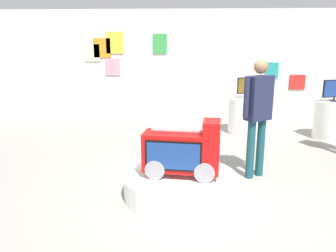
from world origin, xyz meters
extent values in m
plane|color=gray|center=(0.00, 0.00, 0.00)|extent=(30.00, 30.00, 0.00)
cube|color=silver|center=(0.00, 4.57, 1.41)|extent=(12.03, 0.10, 2.81)
cube|color=green|center=(-0.93, 4.51, 1.96)|extent=(0.36, 0.02, 0.50)
cube|color=yellow|center=(-2.09, 4.51, 1.99)|extent=(0.45, 0.02, 0.54)
cube|color=red|center=(2.63, 4.51, 0.99)|extent=(0.40, 0.02, 0.37)
cube|color=pink|center=(-2.17, 4.51, 1.37)|extent=(0.37, 0.02, 0.43)
cube|color=teal|center=(1.96, 4.51, 1.30)|extent=(0.33, 0.02, 0.40)
cube|color=beige|center=(-2.69, 4.51, 1.73)|extent=(0.40, 0.02, 0.44)
cube|color=orange|center=(-2.43, 4.51, 1.86)|extent=(0.44, 0.02, 0.49)
cylinder|color=white|center=(-0.35, -0.16, 0.14)|extent=(1.51, 1.51, 0.28)
cylinder|color=gray|center=(-0.66, -0.12, 0.41)|extent=(0.31, 0.46, 0.26)
cylinder|color=gray|center=(-0.04, -0.19, 0.41)|extent=(0.31, 0.46, 0.26)
cube|color=#B70F0F|center=(-0.35, -0.16, 0.61)|extent=(1.02, 0.49, 0.50)
cube|color=#B70F0F|center=(0.03, -0.20, 0.95)|extent=(0.26, 0.40, 0.17)
cube|color=black|center=(-0.45, -0.34, 0.61)|extent=(0.70, 0.10, 0.38)
cube|color=navy|center=(-0.45, -0.34, 0.61)|extent=(0.66, 0.10, 0.34)
cube|color=#B2B2B7|center=(-0.35, -0.16, 0.89)|extent=(0.78, 0.12, 0.02)
cylinder|color=white|center=(2.81, 2.74, 0.40)|extent=(0.72, 0.72, 0.80)
cylinder|color=black|center=(2.81, 2.74, 0.81)|extent=(0.17, 0.17, 0.02)
cylinder|color=black|center=(2.81, 2.74, 0.85)|extent=(0.04, 0.04, 0.07)
cube|color=black|center=(2.81, 2.74, 1.07)|extent=(0.57, 0.22, 0.36)
cube|color=navy|center=(2.81, 2.72, 1.07)|extent=(0.51, 0.19, 0.33)
cylinder|color=white|center=(1.14, 3.12, 0.40)|extent=(0.88, 0.88, 0.80)
cylinder|color=black|center=(1.14, 3.12, 0.81)|extent=(0.21, 0.21, 0.02)
cylinder|color=black|center=(1.14, 3.12, 0.86)|extent=(0.04, 0.04, 0.08)
cube|color=black|center=(1.14, 3.12, 1.07)|extent=(0.57, 0.23, 0.35)
cube|color=brown|center=(1.13, 3.10, 1.07)|extent=(0.52, 0.19, 0.32)
cylinder|color=#194751|center=(0.84, 0.59, 0.44)|extent=(0.12, 0.12, 0.88)
cylinder|color=#194751|center=(0.67, 0.49, 0.44)|extent=(0.12, 0.12, 0.88)
cube|color=#1E233F|center=(0.76, 0.54, 1.20)|extent=(0.43, 0.37, 0.64)
sphere|color=#8C6647|center=(0.76, 0.54, 1.65)|extent=(0.20, 0.20, 0.20)
cylinder|color=#1E233F|center=(0.96, 0.67, 1.23)|extent=(0.08, 0.08, 0.58)
cylinder|color=#1E233F|center=(0.56, 0.41, 1.23)|extent=(0.08, 0.08, 0.58)
camera|label=1|loc=(-0.36, -4.27, 1.97)|focal=35.70mm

